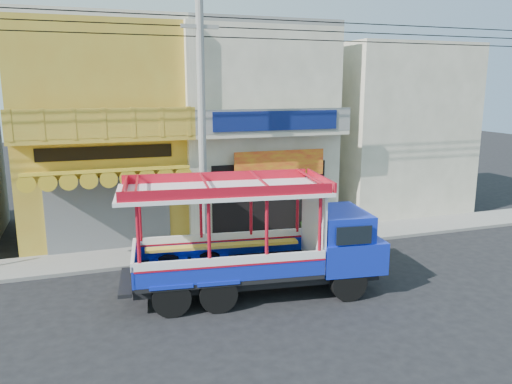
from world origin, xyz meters
The scene contains 10 objects.
ground centered at (0.00, 0.00, 0.00)m, with size 90.00×90.00×0.00m, color black.
sidewalk centered at (0.00, 4.00, 0.06)m, with size 30.00×2.00×0.12m, color slate.
shophouse_left centered at (-4.00, 7.96, 4.11)m, with size 6.00×7.50×8.24m.
shophouse_right centered at (2.00, 7.96, 4.11)m, with size 6.00×6.75×8.24m.
party_pilaster centered at (-1.00, 4.85, 4.00)m, with size 0.35×0.30×8.00m, color #BAB498.
filler_building_right centered at (9.00, 8.00, 3.80)m, with size 6.00×6.00×7.60m, color #BAB498.
utility_pole centered at (-0.85, 3.30, 5.03)m, with size 28.00×0.26×9.00m.
songthaew_truck centered at (0.16, -0.21, 1.61)m, with size 7.41×3.19×3.35m.
potted_plant_b centered at (3.01, 3.72, 0.54)m, with size 0.47×0.37×0.85m, color #2C5C1A.
potted_plant_c centered at (3.41, 4.47, 0.67)m, with size 0.61×0.61×1.10m, color #2C5C1A.
Camera 1 is at (-4.62, -12.69, 5.78)m, focal length 35.00 mm.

